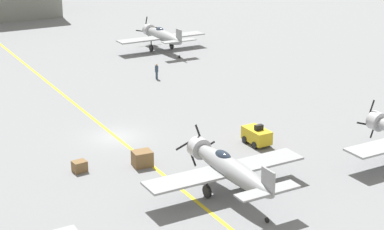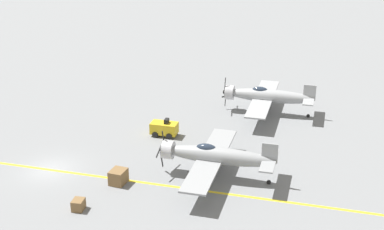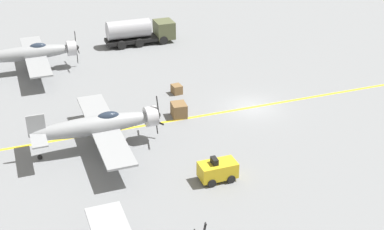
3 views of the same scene
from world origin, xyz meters
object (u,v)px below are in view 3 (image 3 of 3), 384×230
at_px(tow_tractor, 218,170).
at_px(supply_crate_mid_lane, 179,110).
at_px(supply_crate_by_tanker, 177,89).
at_px(airplane_near_left, 31,53).
at_px(airplane_near_center, 99,125).
at_px(fuel_tanker, 140,31).

relative_size(tow_tractor, supply_crate_mid_lane, 1.81).
distance_m(supply_crate_by_tanker, supply_crate_mid_lane, 4.74).
height_order(airplane_near_left, tow_tractor, airplane_near_left).
height_order(airplane_near_left, airplane_near_center, airplane_near_left).
relative_size(airplane_near_center, fuel_tanker, 1.50).
distance_m(airplane_near_left, fuel_tanker, 13.38).
xyz_separation_m(airplane_near_center, supply_crate_mid_lane, (-3.06, 7.38, -1.41)).
xyz_separation_m(airplane_near_left, airplane_near_center, (17.75, 3.29, 0.00)).
height_order(airplane_near_left, fuel_tanker, airplane_near_left).
height_order(tow_tractor, supply_crate_by_tanker, tow_tractor).
relative_size(fuel_tanker, tow_tractor, 3.08).
bearing_deg(fuel_tanker, airplane_near_center, -22.66).
relative_size(airplane_near_left, fuel_tanker, 1.50).
bearing_deg(supply_crate_by_tanker, airplane_near_center, -48.99).
distance_m(airplane_near_center, tow_tractor, 9.80).
xyz_separation_m(airplane_near_center, tow_tractor, (7.05, 6.69, -1.22)).
distance_m(airplane_near_center, supply_crate_mid_lane, 8.11).
distance_m(fuel_tanker, tow_tractor, 29.45).
xyz_separation_m(airplane_near_left, fuel_tanker, (-4.52, 12.59, -0.50)).
bearing_deg(fuel_tanker, tow_tractor, -5.09).
height_order(airplane_near_center, supply_crate_mid_lane, airplane_near_center).
height_order(fuel_tanker, supply_crate_mid_lane, fuel_tanker).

